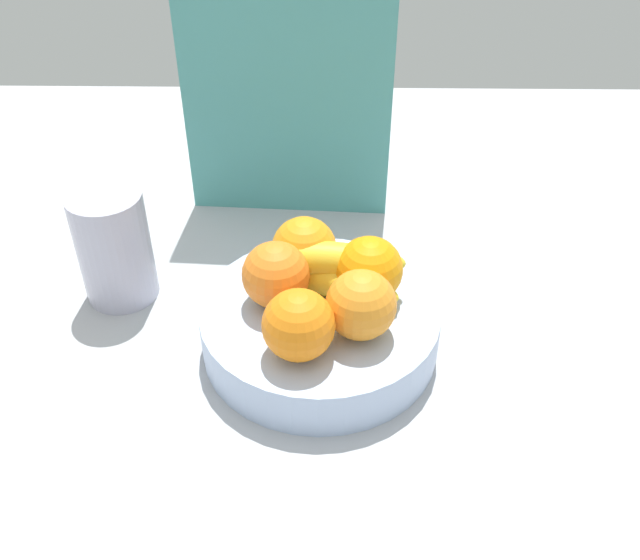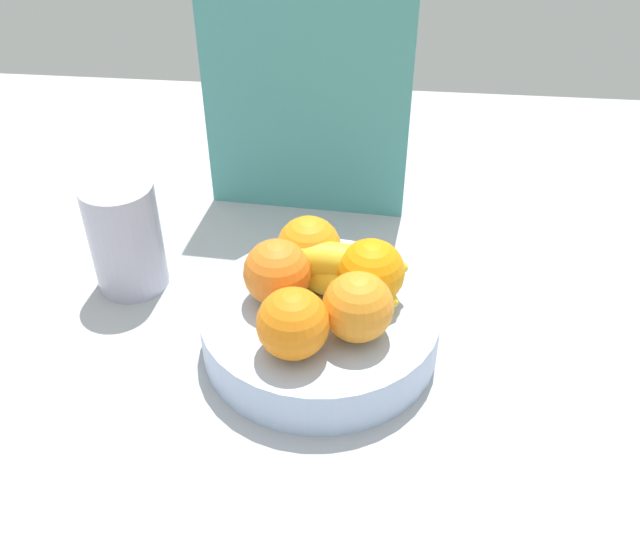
# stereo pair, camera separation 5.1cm
# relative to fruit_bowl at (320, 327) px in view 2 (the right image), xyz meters

# --- Properties ---
(ground_plane) EXTENTS (1.80, 1.40, 0.03)m
(ground_plane) POSITION_rel_fruit_bowl_xyz_m (-0.04, 0.01, -0.04)
(ground_plane) COLOR #AEB0B6
(fruit_bowl) EXTENTS (0.27, 0.27, 0.06)m
(fruit_bowl) POSITION_rel_fruit_bowl_xyz_m (0.00, 0.00, 0.00)
(fruit_bowl) COLOR #AEC2E6
(fruit_bowl) RESTS_ON ground_plane
(orange_front_left) EXTENTS (0.07, 0.07, 0.07)m
(orange_front_left) POSITION_rel_fruit_bowl_xyz_m (-0.02, -0.07, 0.07)
(orange_front_left) COLOR orange
(orange_front_left) RESTS_ON fruit_bowl
(orange_front_right) EXTENTS (0.07, 0.07, 0.07)m
(orange_front_right) POSITION_rel_fruit_bowl_xyz_m (0.04, -0.04, 0.07)
(orange_front_right) COLOR orange
(orange_front_right) RESTS_ON fruit_bowl
(orange_center) EXTENTS (0.07, 0.07, 0.07)m
(orange_center) POSITION_rel_fruit_bowl_xyz_m (0.05, 0.02, 0.07)
(orange_center) COLOR orange
(orange_center) RESTS_ON fruit_bowl
(orange_back_left) EXTENTS (0.07, 0.07, 0.07)m
(orange_back_left) POSITION_rel_fruit_bowl_xyz_m (-0.02, 0.06, 0.07)
(orange_back_left) COLOR orange
(orange_back_left) RESTS_ON fruit_bowl
(orange_back_right) EXTENTS (0.07, 0.07, 0.07)m
(orange_back_right) POSITION_rel_fruit_bowl_xyz_m (-0.05, 0.01, 0.07)
(orange_back_right) COLOR orange
(orange_back_right) RESTS_ON fruit_bowl
(banana_bunch) EXTENTS (0.17, 0.11, 0.06)m
(banana_bunch) POSITION_rel_fruit_bowl_xyz_m (0.01, 0.03, 0.06)
(banana_bunch) COLOR yellow
(banana_bunch) RESTS_ON fruit_bowl
(cutting_board) EXTENTS (0.28, 0.03, 0.36)m
(cutting_board) POSITION_rel_fruit_bowl_xyz_m (-0.05, 0.29, 0.15)
(cutting_board) COLOR teal
(cutting_board) RESTS_ON ground_plane
(thermos_tumbler) EXTENTS (0.09, 0.09, 0.14)m
(thermos_tumbler) POSITION_rel_fruit_bowl_xyz_m (-0.25, 0.09, 0.04)
(thermos_tumbler) COLOR #B2B0C6
(thermos_tumbler) RESTS_ON ground_plane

